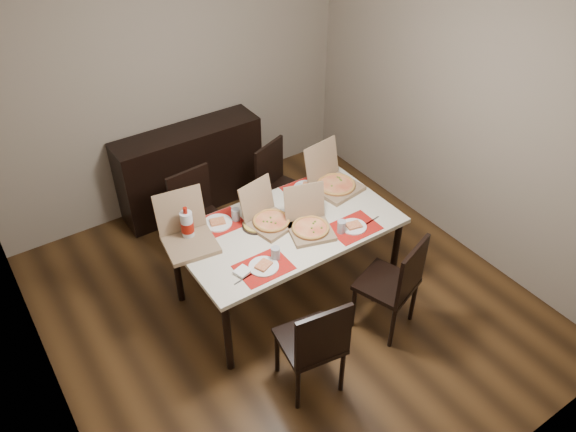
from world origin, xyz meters
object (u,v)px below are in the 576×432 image
(sideboard, at_px, (191,169))
(chair_near_right, at_px, (396,282))
(dining_table, at_px, (288,232))
(dip_bowl, at_px, (282,213))
(chair_far_left, at_px, (198,215))
(chair_far_right, at_px, (279,185))
(soda_bottle, at_px, (187,226))
(chair_near_left, at_px, (315,343))
(pizza_box_center, at_px, (309,225))

(sideboard, height_order, chair_near_right, chair_near_right)
(dining_table, relative_size, dip_bowl, 17.82)
(chair_far_left, height_order, chair_far_right, same)
(dining_table, height_order, soda_bottle, soda_bottle)
(sideboard, xyz_separation_m, chair_near_left, (-0.31, -2.61, 0.06))
(chair_near_left, height_order, chair_far_right, same)
(chair_near_right, xyz_separation_m, soda_bottle, (-1.22, 1.13, 0.37))
(chair_near_right, height_order, chair_far_right, same)
(pizza_box_center, distance_m, soda_bottle, 0.97)
(pizza_box_center, bearing_deg, chair_far_left, 118.84)
(chair_far_right, bearing_deg, chair_near_left, -116.07)
(chair_near_left, bearing_deg, chair_far_left, 90.30)
(chair_far_left, bearing_deg, pizza_box_center, -61.16)
(sideboard, xyz_separation_m, chair_far_right, (0.56, -0.83, 0.06))
(chair_far_right, bearing_deg, sideboard, 123.72)
(dip_bowl, bearing_deg, chair_near_left, -112.50)
(chair_far_left, height_order, pizza_box_center, pizza_box_center)
(chair_near_right, relative_size, dip_bowl, 9.20)
(chair_far_left, distance_m, pizza_box_center, 1.15)
(pizza_box_center, height_order, dip_bowl, pizza_box_center)
(chair_near_left, xyz_separation_m, soda_bottle, (-0.33, 1.26, 0.37))
(chair_near_right, bearing_deg, chair_far_left, 118.48)
(dining_table, bearing_deg, chair_far_right, 61.21)
(dip_bowl, bearing_deg, chair_far_right, 58.52)
(chair_far_right, xyz_separation_m, pizza_box_center, (-0.34, -0.96, 0.29))
(chair_near_right, height_order, pizza_box_center, pizza_box_center)
(chair_near_left, xyz_separation_m, chair_far_right, (0.87, 1.77, 0.00))
(dining_table, bearing_deg, dip_bowl, 74.79)
(chair_near_left, height_order, dip_bowl, chair_near_left)
(sideboard, relative_size, chair_near_right, 1.61)
(sideboard, distance_m, dip_bowl, 1.54)
(dip_bowl, bearing_deg, dining_table, -105.21)
(chair_far_right, bearing_deg, chair_near_right, -89.35)
(chair_near_right, relative_size, chair_far_left, 1.00)
(chair_near_left, height_order, pizza_box_center, pizza_box_center)
(chair_near_right, distance_m, dip_bowl, 1.09)
(chair_near_left, relative_size, chair_far_right, 1.00)
(chair_far_left, xyz_separation_m, chair_far_right, (0.88, -0.01, 0.00))
(chair_far_left, bearing_deg, dining_table, -62.95)
(sideboard, distance_m, chair_near_left, 2.62)
(chair_far_left, distance_m, soda_bottle, 0.72)
(dining_table, relative_size, chair_near_left, 1.94)
(chair_near_right, height_order, dip_bowl, chair_near_right)
(sideboard, relative_size, chair_far_left, 1.61)
(dining_table, bearing_deg, sideboard, 93.60)
(dining_table, height_order, chair_far_left, chair_far_left)
(pizza_box_center, bearing_deg, chair_near_right, -62.05)
(chair_far_left, bearing_deg, sideboard, 68.80)
(chair_near_left, xyz_separation_m, chair_near_right, (0.89, 0.13, 0.00))
(dining_table, xyz_separation_m, chair_far_right, (0.45, 0.82, -0.17))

